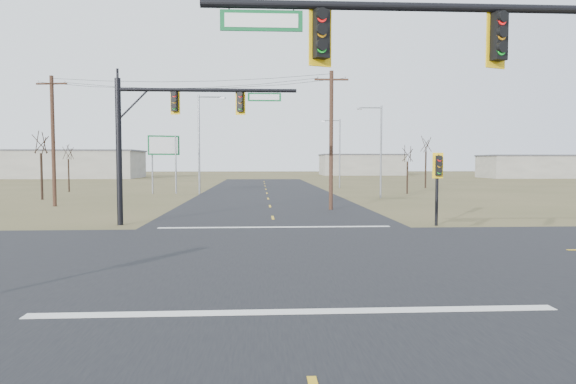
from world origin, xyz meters
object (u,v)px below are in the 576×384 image
object	(u,v)px
streetlight_c	(201,139)
streetlight_a	(379,146)
utility_pole_near	(331,138)
bare_tree_d	(426,144)
mast_arm_near	(514,74)
highway_sign	(164,153)
bare_tree_c	(408,153)
utility_pole_far	(53,139)
streetlight_b	(338,149)
pedestal_signal_ne	(438,171)
mast_arm_far	(172,120)
bare_tree_b	(68,151)
bare_tree_a	(41,142)

from	to	relation	value
streetlight_c	streetlight_a	bearing A→B (deg)	-0.07
utility_pole_near	streetlight_c	bearing A→B (deg)	121.62
streetlight_c	bare_tree_d	size ratio (longest dim) A/B	1.46
mast_arm_near	highway_sign	distance (m)	46.50
utility_pole_near	bare_tree_d	bearing A→B (deg)	60.63
mast_arm_near	utility_pole_near	size ratio (longest dim) A/B	1.11
mast_arm_near	streetlight_a	bearing A→B (deg)	60.58
mast_arm_near	utility_pole_near	xyz separation A→B (m)	(-0.69, 24.49, -0.36)
streetlight_c	bare_tree_c	distance (m)	21.74
mast_arm_near	utility_pole_far	xyz separation A→B (m)	(-21.38, 28.67, -0.28)
highway_sign	streetlight_b	world-z (taller)	streetlight_b
pedestal_signal_ne	utility_pole_far	xyz separation A→B (m)	(-25.08, 13.47, 2.23)
streetlight_c	utility_pole_far	bearing A→B (deg)	-104.50
pedestal_signal_ne	streetlight_c	bearing A→B (deg)	134.34
utility_pole_far	highway_sign	distance (m)	16.06
mast_arm_far	bare_tree_b	distance (m)	35.29
mast_arm_near	bare_tree_d	world-z (taller)	mast_arm_near
mast_arm_near	streetlight_c	size ratio (longest dim) A/B	1.05
highway_sign	streetlight_b	distance (m)	23.18
bare_tree_c	utility_pole_far	bearing A→B (deg)	-156.78
utility_pole_near	bare_tree_d	world-z (taller)	utility_pole_near
mast_arm_far	bare_tree_d	size ratio (longest dim) A/B	1.37
mast_arm_near	utility_pole_far	size ratio (longest dim) A/B	1.09
bare_tree_d	utility_pole_far	bearing A→B (deg)	-146.07
streetlight_b	bare_tree_b	size ratio (longest dim) A/B	1.57
utility_pole_near	bare_tree_b	xyz separation A→B (m)	(-26.49, 23.17, -0.50)
mast_arm_far	bare_tree_d	distance (m)	45.29
streetlight_a	bare_tree_b	xyz separation A→B (m)	(-32.62, 11.63, -0.28)
bare_tree_a	utility_pole_near	bearing A→B (deg)	-24.48
streetlight_a	streetlight_b	world-z (taller)	streetlight_b
pedestal_signal_ne	bare_tree_a	xyz separation A→B (m)	(-28.89, 20.45, 2.28)
utility_pole_far	highway_sign	bearing A→B (deg)	69.71
bare_tree_a	streetlight_b	bearing A→B (deg)	32.84
streetlight_a	bare_tree_d	xyz separation A→B (m)	(10.26, 17.58, 0.86)
mast_arm_near	mast_arm_far	world-z (taller)	mast_arm_far
mast_arm_near	mast_arm_far	bearing A→B (deg)	101.29
pedestal_signal_ne	utility_pole_near	distance (m)	10.50
bare_tree_d	bare_tree_b	bearing A→B (deg)	-172.10
mast_arm_far	bare_tree_d	bearing A→B (deg)	73.58
streetlight_b	streetlight_c	size ratio (longest dim) A/B	0.87
pedestal_signal_ne	streetlight_b	bearing A→B (deg)	103.62
bare_tree_a	bare_tree_c	distance (m)	35.73
pedestal_signal_ne	highway_sign	bearing A→B (deg)	139.19
mast_arm_far	utility_pole_near	size ratio (longest dim) A/B	1.00
streetlight_a	bare_tree_a	world-z (taller)	streetlight_a
utility_pole_far	bare_tree_c	distance (m)	34.09
bare_tree_b	bare_tree_d	xyz separation A→B (m)	(42.88, 5.95, 1.14)
streetlight_c	pedestal_signal_ne	bearing A→B (deg)	-40.02
streetlight_c	bare_tree_b	distance (m)	16.33
utility_pole_near	streetlight_b	xyz separation A→B (m)	(5.20, 30.33, -0.05)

